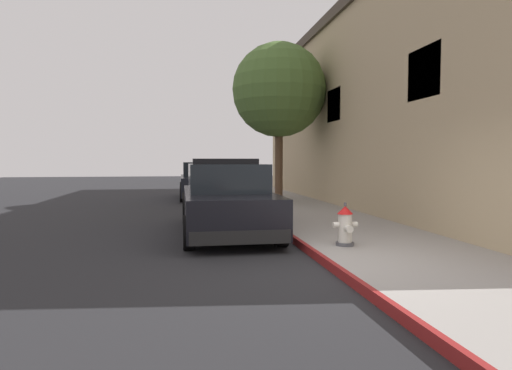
{
  "coord_description": "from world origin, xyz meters",
  "views": [
    {
      "loc": [
        -2.23,
        -6.38,
        1.64
      ],
      "look_at": [
        -0.32,
        5.0,
        1.0
      ],
      "focal_mm": 31.22,
      "sensor_mm": 36.0,
      "label": 1
    }
  ],
  "objects_px": {
    "police_cruiser": "(226,200)",
    "street_tree": "(279,90)",
    "parked_car_silver_ahead": "(203,181)",
    "fire_hydrant": "(345,226)"
  },
  "relations": [
    {
      "from": "parked_car_silver_ahead",
      "to": "street_tree",
      "type": "relative_size",
      "value": 0.85
    },
    {
      "from": "street_tree",
      "to": "police_cruiser",
      "type": "bearing_deg",
      "value": -113.14
    },
    {
      "from": "parked_car_silver_ahead",
      "to": "street_tree",
      "type": "distance_m",
      "value": 5.53
    },
    {
      "from": "fire_hydrant",
      "to": "street_tree",
      "type": "bearing_deg",
      "value": 85.49
    },
    {
      "from": "fire_hydrant",
      "to": "parked_car_silver_ahead",
      "type": "bearing_deg",
      "value": 99.24
    },
    {
      "from": "police_cruiser",
      "to": "fire_hydrant",
      "type": "relative_size",
      "value": 6.37
    },
    {
      "from": "police_cruiser",
      "to": "parked_car_silver_ahead",
      "type": "relative_size",
      "value": 1.0
    },
    {
      "from": "police_cruiser",
      "to": "street_tree",
      "type": "height_order",
      "value": "street_tree"
    },
    {
      "from": "police_cruiser",
      "to": "street_tree",
      "type": "relative_size",
      "value": 0.85
    },
    {
      "from": "parked_car_silver_ahead",
      "to": "police_cruiser",
      "type": "bearing_deg",
      "value": -89.46
    }
  ]
}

